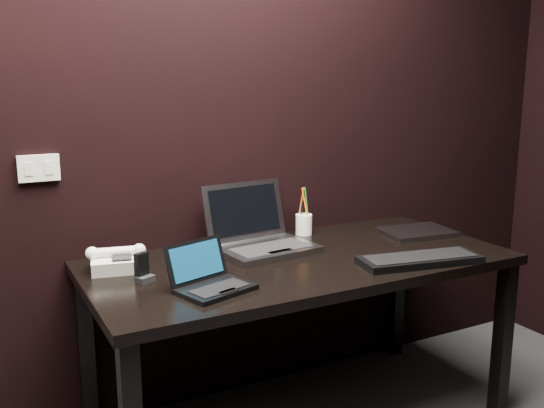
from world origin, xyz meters
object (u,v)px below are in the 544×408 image
netbook (210,281)px  desk_phone (116,260)px  silver_laptop (260,238)px  mobile_phone (143,271)px  pen_cup (304,223)px  closed_laptop (417,232)px  desk (300,276)px  ext_keyboard (420,259)px

netbook → desk_phone: netbook is taller
silver_laptop → mobile_phone: (-0.55, -0.16, -0.01)m
desk_phone → pen_cup: (0.90, 0.13, 0.01)m
closed_laptop → pen_cup: bearing=152.2°
closed_laptop → mobile_phone: 1.31m
pen_cup → closed_laptop: bearing=-27.8°
desk → netbook: size_ratio=5.72×
desk → netbook: bearing=-159.5°
desk_phone → netbook: bearing=-57.0°
desk → silver_laptop: silver_laptop is taller
ext_keyboard → mobile_phone: 1.06m
silver_laptop → closed_laptop: silver_laptop is taller
silver_laptop → desk_phone: (-0.61, 0.01, -0.01)m
desk → mobile_phone: bearing=178.2°
desk → pen_cup: size_ratio=7.66×
pen_cup → netbook: bearing=-143.8°
netbook → closed_laptop: 1.15m
silver_laptop → closed_laptop: bearing=-8.4°
silver_laptop → closed_laptop: size_ratio=1.24×
pen_cup → ext_keyboard: bearing=-73.4°
netbook → pen_cup: (0.66, 0.49, 0.02)m
netbook → ext_keyboard: netbook is taller
closed_laptop → pen_cup: (-0.46, 0.24, 0.04)m
closed_laptop → desk_phone: bearing=175.1°
desk → pen_cup: 0.40m
closed_laptop → ext_keyboard: bearing=-129.6°
pen_cup → desk_phone: bearing=-171.9°
netbook → silver_laptop: silver_laptop is taller
silver_laptop → closed_laptop: (0.76, -0.11, -0.04)m
silver_laptop → desk_phone: silver_laptop is taller
desk → desk_phone: bearing=164.9°
desk → desk_phone: (-0.69, 0.19, 0.12)m
netbook → ext_keyboard: (0.84, -0.11, -0.02)m
ext_keyboard → closed_laptop: size_ratio=1.47×
closed_laptop → pen_cup: 0.53m
closed_laptop → silver_laptop: bearing=171.6°
netbook → pen_cup: pen_cup is taller
ext_keyboard → mobile_phone: mobile_phone is taller
desk_phone → desk: bearing=-15.1°
silver_laptop → pen_cup: 0.32m
desk_phone → pen_cup: pen_cup is taller
closed_laptop → netbook: bearing=-167.9°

